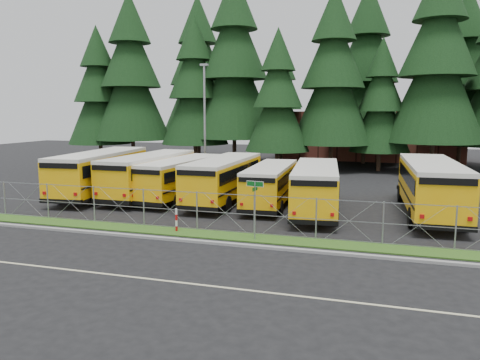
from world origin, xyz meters
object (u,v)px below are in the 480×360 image
object	(u,v)px
bus_6	(316,189)
bus_east	(430,188)
street_sign	(255,198)
striped_bollard	(176,220)
bus_4	(226,180)
bus_5	(272,185)
light_standard	(205,117)
bus_3	(183,179)
bus_2	(152,175)
bus_1	(103,174)

from	to	relation	value
bus_6	bus_east	size ratio (longest dim) A/B	0.90
street_sign	striped_bollard	bearing A→B (deg)	175.26
bus_east	striped_bollard	distance (m)	14.69
bus_4	street_sign	xyz separation A→B (m)	(4.35, -8.63, 0.57)
bus_6	bus_east	world-z (taller)	bus_east
bus_6	bus_4	bearing A→B (deg)	159.66
bus_5	bus_6	size ratio (longest dim) A/B	0.91
bus_east	street_sign	world-z (taller)	bus_east
light_standard	street_sign	bearing A→B (deg)	-62.61
bus_4	light_standard	size ratio (longest dim) A/B	1.10
bus_5	bus_east	bearing A→B (deg)	-4.36
bus_3	bus_4	bearing A→B (deg)	0.11
bus_3	bus_6	xyz separation A→B (m)	(9.37, -1.80, 0.03)
bus_6	bus_east	distance (m)	6.49
street_sign	bus_3	bearing A→B (deg)	130.27
bus_5	street_sign	bearing A→B (deg)	-84.86
bus_5	street_sign	world-z (taller)	street_sign
bus_6	light_standard	size ratio (longest dim) A/B	1.07
bus_2	street_sign	distance (m)	13.42
bus_2	bus_4	bearing A→B (deg)	-2.56
bus_3	bus_2	bearing A→B (deg)	-178.03
bus_4	bus_5	distance (m)	3.20
street_sign	light_standard	world-z (taller)	light_standard
bus_1	bus_6	distance (m)	15.42
bus_1	street_sign	distance (m)	15.88
bus_3	light_standard	distance (m)	11.03
bus_east	street_sign	distance (m)	11.61
bus_1	bus_5	xyz separation A→B (m)	(12.34, 0.06, -0.28)
bus_3	light_standard	bearing A→B (deg)	107.23
bus_east	bus_1	bearing A→B (deg)	177.04
bus_1	street_sign	world-z (taller)	bus_1
street_sign	bus_2	bearing A→B (deg)	137.93
bus_1	bus_2	bearing A→B (deg)	4.34
bus_5	bus_6	bearing A→B (deg)	-26.58
bus_east	street_sign	size ratio (longest dim) A/B	4.31
bus_4	street_sign	world-z (taller)	bus_4
bus_3	street_sign	world-z (taller)	street_sign
bus_3	light_standard	world-z (taller)	light_standard
bus_2	bus_5	bearing A→B (deg)	-2.70
bus_6	striped_bollard	xyz separation A→B (m)	(-6.01, -6.73, -0.82)
bus_3	bus_4	world-z (taller)	bus_4
bus_3	bus_4	xyz separation A→B (m)	(3.16, -0.24, 0.08)
bus_4	bus_6	distance (m)	6.40
bus_1	bus_4	size ratio (longest dim) A/B	1.08
light_standard	striped_bollard	bearing A→B (deg)	-73.11
bus_1	bus_5	distance (m)	12.35
street_sign	bus_6	bearing A→B (deg)	75.29
bus_6	street_sign	bearing A→B (deg)	-110.98
bus_3	bus_east	bearing A→B (deg)	1.85
bus_1	light_standard	bearing A→B (deg)	64.60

